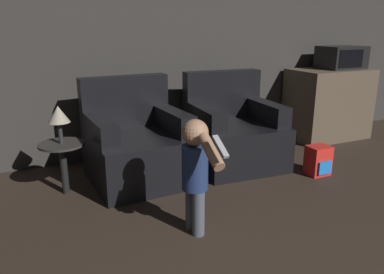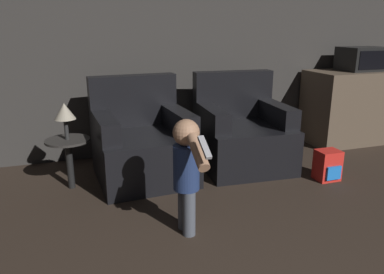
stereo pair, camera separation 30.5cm
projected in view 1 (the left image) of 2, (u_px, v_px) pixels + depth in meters
name	position (u px, v px, depth m)	size (l,w,h in m)	color
wall_back	(117.00, 36.00, 3.87)	(8.40, 0.05, 2.60)	#33302D
armchair_left	(137.00, 146.00, 3.49)	(0.90, 0.91, 0.94)	black
armchair_right	(233.00, 133.00, 3.90)	(0.90, 0.91, 0.94)	black
person_toddler	(196.00, 168.00, 2.52)	(0.18, 0.57, 0.82)	#474C56
toy_backpack	(318.00, 161.00, 3.64)	(0.21, 0.20, 0.29)	red
kitchen_counter	(328.00, 104.00, 4.81)	(1.00, 0.61, 0.88)	brown
microwave	(341.00, 57.00, 4.70)	(0.54, 0.40, 0.28)	black
side_table	(62.00, 153.00, 3.17)	(0.38, 0.38, 0.46)	black
lamp	(58.00, 115.00, 3.07)	(0.18, 0.18, 0.32)	#262626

